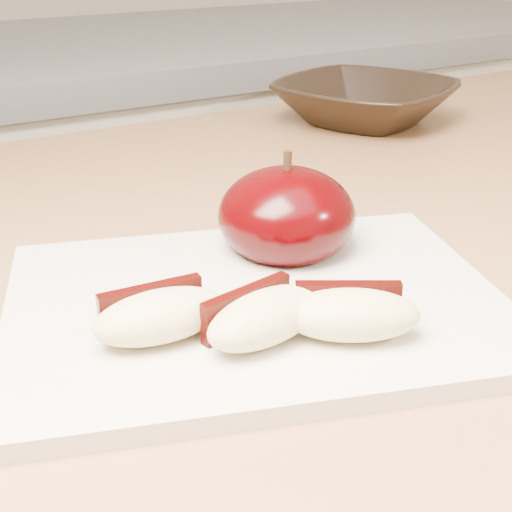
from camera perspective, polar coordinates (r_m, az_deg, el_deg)
back_cabinet at (r=1.29m, az=-18.19°, el=-5.52°), size 2.40×0.62×0.94m
cutting_board at (r=0.40m, az=0.00°, el=-3.95°), size 0.32×0.28×0.01m
apple_half at (r=0.45m, az=2.46°, el=3.25°), size 0.09×0.09×0.07m
apple_wedge_a at (r=0.36m, az=-7.73°, el=-4.68°), size 0.07×0.04×0.03m
apple_wedge_b at (r=0.35m, az=0.59°, el=-4.84°), size 0.07×0.04×0.03m
apple_wedge_c at (r=0.36m, az=7.58°, el=-4.57°), size 0.08×0.06×0.03m
bowl at (r=0.81m, az=8.68°, el=12.09°), size 0.24×0.24×0.05m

